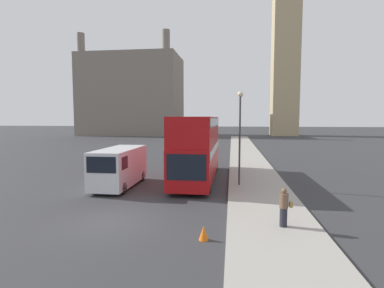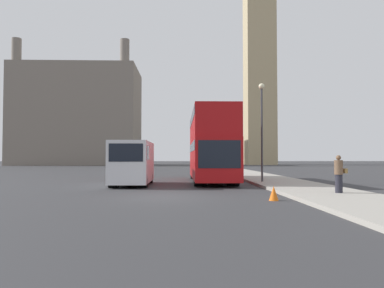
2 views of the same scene
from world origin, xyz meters
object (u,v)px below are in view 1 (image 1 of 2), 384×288
Objects in this scene: red_double_decker_bus at (197,145)px; pedestrian at (284,207)px; white_van at (119,167)px; clock_tower at (287,10)px; street_lamp at (240,124)px.

pedestrian is (4.57, -9.42, -1.61)m from red_double_decker_bus.
red_double_decker_bus is 1.97× the size of white_van.
clock_tower is 5.64× the size of red_double_decker_bus.
white_van reaches higher than pedestrian.
clock_tower is 39.11× the size of pedestrian.
clock_tower is at bearing 80.68° from pedestrian.
street_lamp is (-1.59, 7.43, 3.16)m from pedestrian.
white_van is 11.36m from pedestrian.
red_double_decker_bus is at bearing 32.26° from white_van.
clock_tower is 11.12× the size of white_van.
street_lamp is at bearing -33.88° from red_double_decker_bus.
street_lamp is at bearing 102.11° from pedestrian.
clock_tower is at bearing 74.95° from red_double_decker_bus.
red_double_decker_bus is 1.79× the size of street_lamp.
red_double_decker_bus is at bearing 115.87° from pedestrian.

